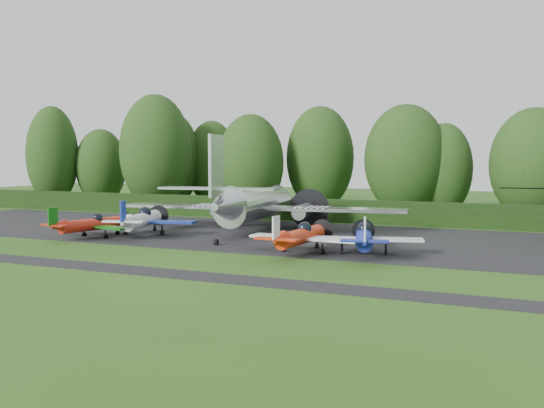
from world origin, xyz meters
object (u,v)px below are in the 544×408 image
at_px(transport_plane, 255,204).
at_px(light_plane_white, 142,220).
at_px(light_plane_red, 91,224).
at_px(light_plane_blue, 364,237).
at_px(light_plane_orange, 301,236).

bearing_deg(transport_plane, light_plane_white, -124.99).
bearing_deg(light_plane_red, light_plane_white, 34.43).
bearing_deg(light_plane_blue, light_plane_orange, -148.42).
bearing_deg(light_plane_orange, light_plane_blue, 12.99).
xyz_separation_m(light_plane_white, light_plane_blue, (17.37, -2.18, -0.10)).
xyz_separation_m(light_plane_red, light_plane_orange, (16.30, -0.60, 0.07)).
relative_size(light_plane_orange, light_plane_blue, 0.99).
distance_m(light_plane_red, light_plane_orange, 16.31).
bearing_deg(light_plane_blue, light_plane_white, -171.27).
distance_m(light_plane_red, light_plane_white, 3.63).
distance_m(light_plane_red, light_plane_blue, 19.90).
bearing_deg(light_plane_white, transport_plane, 63.07).
bearing_deg(light_plane_white, light_plane_red, -118.02).
relative_size(transport_plane, light_plane_orange, 3.27).
height_order(light_plane_orange, light_plane_blue, light_plane_blue).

